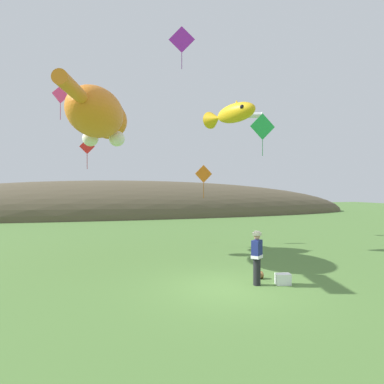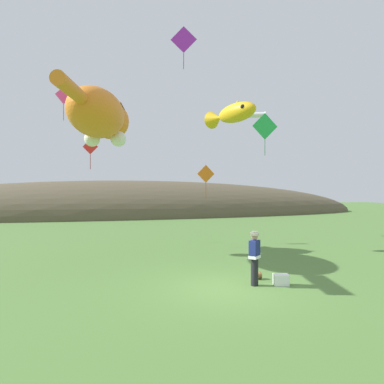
{
  "view_description": "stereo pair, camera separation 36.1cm",
  "coord_description": "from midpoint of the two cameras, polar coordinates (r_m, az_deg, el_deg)",
  "views": [
    {
      "loc": [
        -4.3,
        -9.99,
        3.14
      ],
      "look_at": [
        0.0,
        4.0,
        3.03
      ],
      "focal_mm": 32.0,
      "sensor_mm": 36.0,
      "label": 1
    },
    {
      "loc": [
        -3.95,
        -10.09,
        3.14
      ],
      "look_at": [
        0.0,
        4.0,
        3.03
      ],
      "focal_mm": 32.0,
      "sensor_mm": 36.0,
      "label": 2
    }
  ],
  "objects": [
    {
      "name": "kite_tube_streamer",
      "position": [
        24.27,
        7.92,
        12.51
      ],
      "size": [
        2.71,
        1.48,
        0.44
      ],
      "color": "white"
    },
    {
      "name": "kite_spool",
      "position": [
        12.55,
        10.41,
        -13.46
      ],
      "size": [
        0.17,
        0.26,
        0.26
      ],
      "color": "olive",
      "rests_on": "ground"
    },
    {
      "name": "kite_fish_windsock",
      "position": [
        17.01,
        5.83,
        12.79
      ],
      "size": [
        1.79,
        3.48,
        1.03
      ],
      "color": "gold"
    },
    {
      "name": "kite_diamond_pink",
      "position": [
        20.99,
        -21.57,
        14.79
      ],
      "size": [
        0.84,
        0.51,
        1.87
      ],
      "color": "#E53F8C"
    },
    {
      "name": "kite_diamond_red",
      "position": [
        21.66,
        -17.55,
        7.2
      ],
      "size": [
        0.9,
        0.26,
        1.83
      ],
      "color": "red"
    },
    {
      "name": "ground_plane",
      "position": [
        11.3,
        5.25,
        -15.71
      ],
      "size": [
        120.0,
        120.0,
        0.0
      ],
      "primitive_type": "plane",
      "color": "#517A38"
    },
    {
      "name": "festival_attendant",
      "position": [
        11.56,
        9.87,
        -10.49
      ],
      "size": [
        0.49,
        0.47,
        1.77
      ],
      "color": "black",
      "rests_on": "ground"
    },
    {
      "name": "kite_giant_cat",
      "position": [
        16.62,
        -15.88,
        12.09
      ],
      "size": [
        3.4,
        8.06,
        2.5
      ],
      "color": "orange"
    },
    {
      "name": "kite_diamond_violet",
      "position": [
        20.62,
        -2.27,
        24.02
      ],
      "size": [
        1.39,
        0.47,
        2.36
      ],
      "color": "purple"
    },
    {
      "name": "picnic_cooler",
      "position": [
        11.97,
        14.07,
        -13.91
      ],
      "size": [
        0.56,
        0.45,
        0.36
      ],
      "color": "white",
      "rests_on": "ground"
    },
    {
      "name": "distant_hill_ridge",
      "position": [
        42.93,
        -11.56,
        -3.76
      ],
      "size": [
        63.21,
        15.68,
        8.47
      ],
      "color": "brown",
      "rests_on": "ground"
    },
    {
      "name": "kite_diamond_orange",
      "position": [
        20.02,
        1.43,
        2.98
      ],
      "size": [
        1.05,
        0.03,
        1.95
      ],
      "color": "orange"
    },
    {
      "name": "kite_diamond_green",
      "position": [
        19.93,
        11.16,
        10.61
      ],
      "size": [
        1.49,
        0.14,
        2.4
      ],
      "color": "green"
    }
  ]
}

